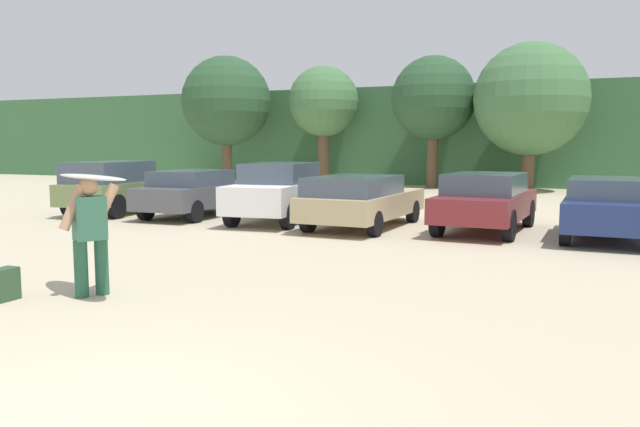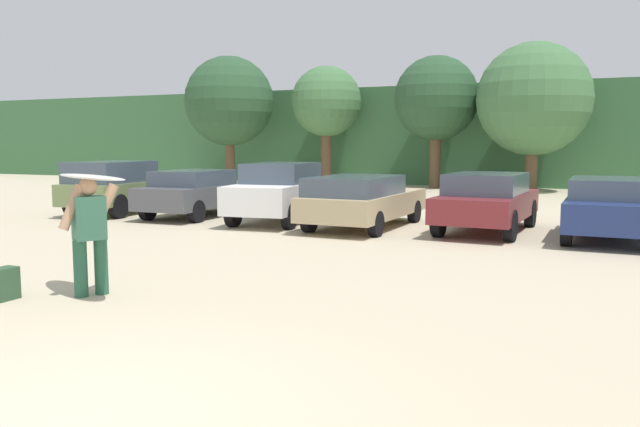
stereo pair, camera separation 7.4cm
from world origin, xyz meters
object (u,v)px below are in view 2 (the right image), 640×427
Objects in this scene: parked_car_dark_gray at (197,192)px; parked_car_maroon at (487,200)px; parked_car_olive_green at (121,185)px; surfboard_white at (91,177)px; backpack_dropped at (4,284)px; parked_car_white at (281,191)px; parked_car_tan at (362,200)px; parked_car_navy at (611,206)px; person_adult at (89,230)px.

parked_car_maroon reaches higher than parked_car_dark_gray.
parked_car_olive_green is 2.69m from parked_car_dark_gray.
surfboard_white reaches higher than backpack_dropped.
parked_car_dark_gray is at bearing 81.00° from parked_car_white.
surfboard_white reaches higher than parked_car_olive_green.
parked_car_tan is 10.22× the size of backpack_dropped.
parked_car_white is 1.08× the size of parked_car_navy.
parked_car_maroon is 9.87m from surfboard_white.
surfboard_white reaches higher than parked_car_navy.
parked_car_dark_gray is at bearing -33.78° from person_adult.
person_adult reaches higher than parked_car_white.
parked_car_navy is 2.43× the size of person_adult.
parked_car_olive_green is at bearing 84.79° from parked_car_white.
surfboard_white is (7.11, -8.70, 0.83)m from parked_car_olive_green.
backpack_dropped is (-5.01, -9.59, -0.55)m from parked_car_maroon.
parked_car_dark_gray is 2.85m from parked_car_white.
parked_car_white is (2.85, -0.15, 0.12)m from parked_car_dark_gray.
parked_car_navy is at bearing -95.91° from parked_car_white.
parked_car_maroon is (8.38, 0.07, 0.04)m from parked_car_dark_gray.
parked_car_olive_green is 2.48× the size of surfboard_white.
surfboard_white is 4.12× the size of backpack_dropped.
parked_car_tan is 5.78m from parked_car_navy.
surfboard_white is at bearing -155.36° from parked_car_dark_gray.
person_adult is (-6.83, -8.70, 0.19)m from parked_car_navy.
parked_car_tan is (2.50, -0.33, -0.13)m from parked_car_white.
parked_car_white is 5.54m from parked_car_maroon.
parked_car_tan is at bearing -66.86° from person_adult.
parked_car_tan is at bearing 94.34° from parked_car_navy.
parked_car_dark_gray is 9.83m from person_adult.
parked_car_tan is 9.27m from backpack_dropped.
backpack_dropped is (-1.07, -0.59, -1.47)m from surfboard_white.
person_adult is at bearing -176.58° from parked_car_white.
surfboard_white is at bearing 179.06° from person_adult.
parked_car_dark_gray is at bearing -90.75° from parked_car_olive_green.
parked_car_navy is 2.20× the size of surfboard_white.
surfboard_white is (0.15, -0.09, 0.75)m from person_adult.
parked_car_olive_green is 13.79m from parked_car_navy.
parked_car_navy is at bearing -92.48° from parked_car_dark_gray.
parked_car_dark_gray is at bearing 93.66° from parked_car_maroon.
parked_car_tan is at bearing 77.68° from backpack_dropped.
parked_car_olive_green is 11.06m from parked_car_maroon.
parked_car_olive_green is 5.52m from parked_car_white.
parked_car_white is 8.81m from person_adult.
parked_car_tan is 2.48× the size of surfboard_white.
parked_car_dark_gray is 0.97× the size of parked_car_white.
parked_car_navy is at bearing -97.79° from person_adult.
person_adult is at bearing 158.53° from parked_car_maroon.
surfboard_white is (4.44, -8.93, 0.96)m from parked_car_dark_gray.
parked_car_white is 0.95× the size of parked_car_tan.
parked_car_white is at bearing -94.79° from parked_car_olive_green.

